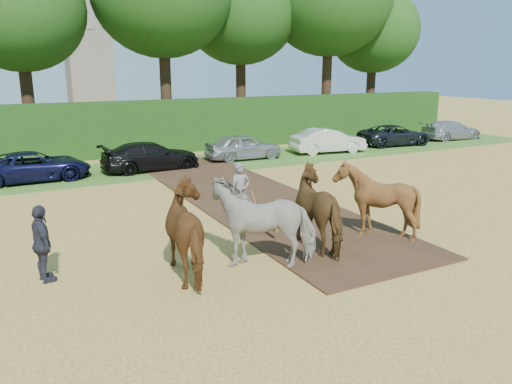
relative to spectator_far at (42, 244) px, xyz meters
name	(u,v)px	position (x,y,z in m)	size (l,w,h in m)	color
ground	(317,266)	(6.17, -2.19, -0.93)	(120.00, 120.00, 0.00)	gold
earth_strip	(247,196)	(7.67, 4.81, -0.90)	(4.50, 17.00, 0.05)	#472D1C
grass_verge	(157,168)	(6.17, 11.81, -0.91)	(50.00, 5.00, 0.03)	#38601E
hedgerow	(132,128)	(6.17, 16.31, 0.57)	(46.00, 1.60, 3.00)	#14380F
spectator_far	(42,244)	(0.00, 0.00, 0.00)	(1.09, 0.45, 1.85)	#242530
plough_team	(293,213)	(6.13, -1.09, 0.18)	(7.34, 5.26, 2.23)	brown
parked_cars	(215,150)	(9.31, 11.85, -0.25)	(40.90, 2.98, 1.44)	silver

